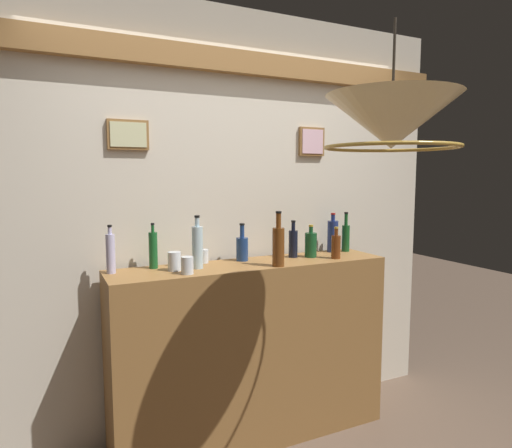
# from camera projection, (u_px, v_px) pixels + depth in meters

# --- Properties ---
(panelled_rear_partition) EXTENTS (3.13, 0.15, 2.74)m
(panelled_rear_partition) POSITION_uv_depth(u_px,v_px,m) (235.00, 213.00, 2.97)
(panelled_rear_partition) COLOR beige
(panelled_rear_partition) RESTS_ON ground
(bar_shelf_unit) EXTENTS (1.76, 0.40, 1.14)m
(bar_shelf_unit) POSITION_uv_depth(u_px,v_px,m) (253.00, 352.00, 2.82)
(bar_shelf_unit) COLOR olive
(bar_shelf_unit) RESTS_ON ground
(liquor_bottle_bourbon) EXTENTS (0.08, 0.08, 0.22)m
(liquor_bottle_bourbon) POSITION_uv_depth(u_px,v_px,m) (311.00, 244.00, 2.96)
(liquor_bottle_bourbon) COLOR #184C26
(liquor_bottle_bourbon) RESTS_ON bar_shelf_unit
(liquor_bottle_vermouth) EXTENTS (0.06, 0.06, 0.21)m
(liquor_bottle_vermouth) POSITION_uv_depth(u_px,v_px,m) (336.00, 246.00, 2.91)
(liquor_bottle_vermouth) COLOR brown
(liquor_bottle_vermouth) RESTS_ON bar_shelf_unit
(liquor_bottle_rum) EXTENTS (0.07, 0.07, 0.33)m
(liquor_bottle_rum) POSITION_uv_depth(u_px,v_px,m) (278.00, 245.00, 2.66)
(liquor_bottle_rum) COLOR brown
(liquor_bottle_rum) RESTS_ON bar_shelf_unit
(liquor_bottle_tequila) EXTENTS (0.06, 0.06, 0.28)m
(liquor_bottle_tequila) POSITION_uv_depth(u_px,v_px,m) (346.00, 237.00, 3.18)
(liquor_bottle_tequila) COLOR #1A5223
(liquor_bottle_tequila) RESTS_ON bar_shelf_unit
(liquor_bottle_gin) EXTENTS (0.05, 0.05, 0.27)m
(liquor_bottle_gin) POSITION_uv_depth(u_px,v_px,m) (111.00, 253.00, 2.47)
(liquor_bottle_gin) COLOR silver
(liquor_bottle_gin) RESTS_ON bar_shelf_unit
(liquor_bottle_sherry) EXTENTS (0.06, 0.06, 0.31)m
(liquor_bottle_sherry) POSITION_uv_depth(u_px,v_px,m) (197.00, 246.00, 2.60)
(liquor_bottle_sherry) COLOR #ADC9D3
(liquor_bottle_sherry) RESTS_ON bar_shelf_unit
(liquor_bottle_vodka) EXTENTS (0.06, 0.06, 0.25)m
(liquor_bottle_vodka) POSITION_uv_depth(u_px,v_px,m) (293.00, 243.00, 2.95)
(liquor_bottle_vodka) COLOR black
(liquor_bottle_vodka) RESTS_ON bar_shelf_unit
(liquor_bottle_mezcal) EXTENTS (0.08, 0.08, 0.28)m
(liquor_bottle_mezcal) POSITION_uv_depth(u_px,v_px,m) (333.00, 236.00, 3.15)
(liquor_bottle_mezcal) COLOR navy
(liquor_bottle_mezcal) RESTS_ON bar_shelf_unit
(liquor_bottle_port) EXTENTS (0.08, 0.08, 0.24)m
(liquor_bottle_port) POSITION_uv_depth(u_px,v_px,m) (242.00, 248.00, 2.83)
(liquor_bottle_port) COLOR navy
(liquor_bottle_port) RESTS_ON bar_shelf_unit
(liquor_bottle_brandy) EXTENTS (0.05, 0.05, 0.27)m
(liquor_bottle_brandy) POSITION_uv_depth(u_px,v_px,m) (153.00, 250.00, 2.60)
(liquor_bottle_brandy) COLOR #195726
(liquor_bottle_brandy) RESTS_ON bar_shelf_unit
(glass_tumbler_rocks) EXTENTS (0.07, 0.07, 0.10)m
(glass_tumbler_rocks) POSITION_uv_depth(u_px,v_px,m) (187.00, 265.00, 2.46)
(glass_tumbler_rocks) COLOR silver
(glass_tumbler_rocks) RESTS_ON bar_shelf_unit
(glass_tumbler_highball) EXTENTS (0.07, 0.07, 0.11)m
(glass_tumbler_highball) POSITION_uv_depth(u_px,v_px,m) (174.00, 261.00, 2.54)
(glass_tumbler_highball) COLOR silver
(glass_tumbler_highball) RESTS_ON bar_shelf_unit
(glass_tumbler_shot) EXTENTS (0.06, 0.06, 0.08)m
(glass_tumbler_shot) POSITION_uv_depth(u_px,v_px,m) (204.00, 256.00, 2.77)
(glass_tumbler_shot) COLOR silver
(glass_tumbler_shot) RESTS_ON bar_shelf_unit
(pendant_lamp) EXTENTS (0.59, 0.59, 0.56)m
(pendant_lamp) POSITION_uv_depth(u_px,v_px,m) (392.00, 123.00, 1.96)
(pendant_lamp) COLOR beige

